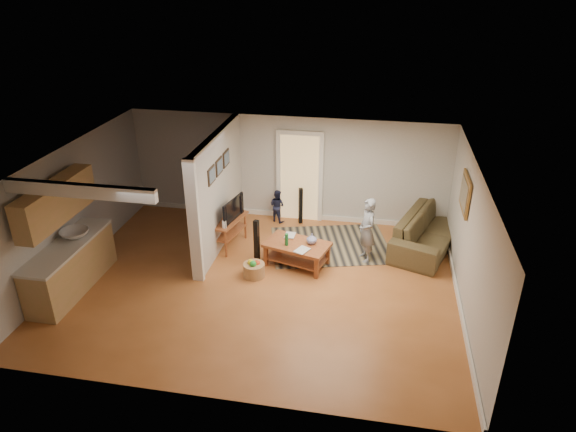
% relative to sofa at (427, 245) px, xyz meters
% --- Properties ---
extents(ground, '(7.50, 7.50, 0.00)m').
position_rel_sofa_xyz_m(ground, '(-3.30, -2.15, 0.00)').
color(ground, '#975226').
rests_on(ground, ground).
extents(room_shell, '(7.54, 6.02, 2.52)m').
position_rel_sofa_xyz_m(room_shell, '(-4.37, -1.72, 1.46)').
color(room_shell, silver).
rests_on(room_shell, ground).
extents(area_rug, '(2.90, 2.42, 0.01)m').
position_rel_sofa_xyz_m(area_rug, '(-2.11, -0.41, 0.01)').
color(area_rug, black).
rests_on(area_rug, ground).
extents(sofa, '(1.83, 2.78, 0.76)m').
position_rel_sofa_xyz_m(sofa, '(0.00, 0.00, 0.00)').
color(sofa, '#4F3D27').
rests_on(sofa, ground).
extents(coffee_table, '(1.42, 1.06, 0.75)m').
position_rel_sofa_xyz_m(coffee_table, '(-2.68, -1.34, 0.39)').
color(coffee_table, maroon).
rests_on(coffee_table, ground).
extents(tv_console, '(0.60, 1.11, 0.90)m').
position_rel_sofa_xyz_m(tv_console, '(-4.24, -0.85, 0.60)').
color(tv_console, maroon).
rests_on(tv_console, ground).
extents(speaker_left, '(0.12, 0.12, 0.96)m').
position_rel_sofa_xyz_m(speaker_left, '(-3.53, -1.39, 0.48)').
color(speaker_left, black).
rests_on(speaker_left, ground).
extents(speaker_right, '(0.12, 0.12, 0.89)m').
position_rel_sofa_xyz_m(speaker_right, '(-2.93, 0.55, 0.45)').
color(speaker_right, black).
rests_on(speaker_right, ground).
extents(toy_basket, '(0.43, 0.43, 0.38)m').
position_rel_sofa_xyz_m(toy_basket, '(-3.46, -1.93, 0.16)').
color(toy_basket, olive).
rests_on(toy_basket, ground).
extents(child, '(0.50, 0.59, 1.38)m').
position_rel_sofa_xyz_m(child, '(-1.33, -0.89, 0.00)').
color(child, gray).
rests_on(child, ground).
extents(toddler, '(0.48, 0.44, 0.80)m').
position_rel_sofa_xyz_m(toddler, '(-3.50, 0.55, 0.00)').
color(toddler, '#1E2240').
rests_on(toddler, ground).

